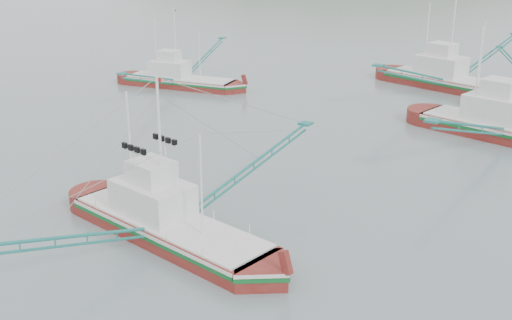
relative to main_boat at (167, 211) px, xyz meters
The scene contains 5 objects.
ground 2.51m from the main_boat, 19.10° to the left, with size 1200.00×1200.00×0.00m, color slate.
main_boat is the anchor object (origin of this frame).
bg_boat_right 32.69m from the main_boat, 68.38° to the left, with size 16.21×28.23×11.52m.
bg_boat_left 38.35m from the main_boat, 129.13° to the left, with size 13.26×22.96×9.41m.
bg_boat_extra 45.86m from the main_boat, 87.58° to the left, with size 16.25×28.09×11.52m.
Camera 1 is at (21.19, -25.79, 16.97)m, focal length 45.00 mm.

